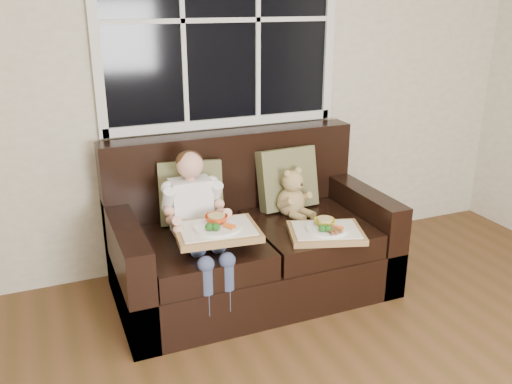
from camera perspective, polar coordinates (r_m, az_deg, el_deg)
name	(u,v)px	position (r m, az deg, el deg)	size (l,w,h in m)	color
window_back	(221,20)	(3.58, -3.75, 17.61)	(1.62, 0.04, 1.37)	black
loveseat	(249,242)	(3.48, -0.77, -5.34)	(1.70, 0.92, 0.96)	black
pillow_left	(191,192)	(3.39, -6.89, -0.03)	(0.42, 0.25, 0.40)	#65663F
pillow_right	(287,178)	(3.61, 3.32, 1.43)	(0.41, 0.21, 0.41)	#65663F
child	(196,211)	(3.14, -6.35, -2.02)	(0.35, 0.58, 0.78)	white
teddy_bear	(292,196)	(3.50, 3.81, -0.42)	(0.23, 0.27, 0.33)	tan
tray_left	(217,230)	(3.01, -4.14, -3.97)	(0.49, 0.39, 0.10)	#9F7848
tray_right	(326,231)	(3.25, 7.37, -4.10)	(0.51, 0.45, 0.10)	#9F7848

